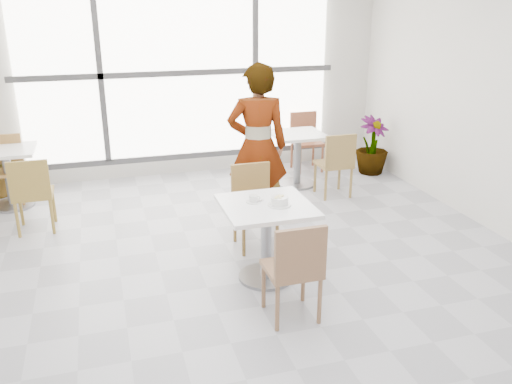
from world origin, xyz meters
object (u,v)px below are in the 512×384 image
object	(u,v)px
chair_far	(253,200)
bg_table_right	(297,152)
chair_near	(295,266)
person	(258,146)
bg_chair_left_far	(6,165)
bg_chair_left_near	(32,190)
main_table	(266,227)
bg_chair_right_near	(336,161)
plant_right	(372,145)
bg_chair_right_far	(305,137)
oatmeal_bowl	(279,201)
bg_table_left	(8,170)
coffee_cup	(254,199)

from	to	relation	value
chair_far	bg_table_right	size ratio (longest dim) A/B	1.16
chair_near	person	xyz separation A→B (m)	(0.30, 2.03, 0.43)
bg_chair_left_far	person	bearing A→B (deg)	-29.12
bg_chair_left_near	main_table	bearing A→B (deg)	140.97
bg_chair_right_near	plant_right	distance (m)	1.25
main_table	bg_chair_left_near	size ratio (longest dim) A/B	0.92
chair_near	bg_chair_right_far	world-z (taller)	same
oatmeal_bowl	chair_near	bearing A→B (deg)	-98.01
chair_near	person	bearing A→B (deg)	-98.40
bg_chair_right_far	bg_table_right	bearing A→B (deg)	-119.54
bg_table_right	bg_chair_right_near	distance (m)	0.68
chair_far	plant_right	distance (m)	3.04
bg_table_right	person	bearing A→B (deg)	-128.92
bg_table_left	bg_chair_left_far	xyz separation A→B (m)	(-0.05, 0.19, 0.01)
oatmeal_bowl	plant_right	distance (m)	3.63
oatmeal_bowl	bg_chair_right_far	distance (m)	3.55
coffee_cup	bg_table_right	world-z (taller)	coffee_cup
chair_far	bg_chair_left_near	world-z (taller)	same
bg_table_right	bg_chair_right_far	world-z (taller)	bg_chair_right_far
person	bg_table_right	bearing A→B (deg)	-118.37
bg_chair_right_far	plant_right	size ratio (longest dim) A/B	1.01
bg_table_left	person	bearing A→B (deg)	-26.44
main_table	bg_chair_left_far	size ratio (longest dim) A/B	0.92
bg_table_left	bg_chair_left_far	size ratio (longest dim) A/B	0.86
chair_far	bg_chair_right_far	world-z (taller)	same
bg_chair_left_far	chair_near	bearing A→B (deg)	-54.62
main_table	bg_chair_right_near	xyz separation A→B (m)	(1.55, 1.84, -0.02)
chair_far	bg_chair_right_near	distance (m)	1.80
bg_table_left	plant_right	distance (m)	5.03
main_table	coffee_cup	distance (m)	0.29
bg_table_left	bg_chair_right_near	world-z (taller)	bg_chair_right_near
coffee_cup	bg_chair_right_far	bearing A→B (deg)	60.53
person	bg_chair_left_far	distance (m)	3.32
bg_chair_left_near	bg_chair_left_far	world-z (taller)	same
bg_chair_left_far	bg_chair_right_near	bearing A→B (deg)	-14.32
chair_near	bg_chair_right_near	distance (m)	3.00
person	bg_table_right	world-z (taller)	person
main_table	chair_far	xyz separation A→B (m)	(0.10, 0.77, -0.02)
oatmeal_bowl	bg_table_left	size ratio (longest dim) A/B	0.28
bg_chair_left_near	plant_right	world-z (taller)	bg_chair_left_near
bg_chair_right_near	plant_right	xyz separation A→B (m)	(0.96, 0.80, -0.07)
bg_table_left	bg_chair_right_far	world-z (taller)	bg_chair_right_far
chair_far	bg_chair_left_far	xyz separation A→B (m)	(-2.67, 2.12, 0.00)
person	bg_table_left	size ratio (longest dim) A/B	2.48
bg_chair_left_far	bg_chair_right_near	world-z (taller)	same
oatmeal_bowl	bg_chair_right_far	size ratio (longest dim) A/B	0.24
bg_chair_left_near	bg_chair_left_far	distance (m)	1.21
bg_table_right	bg_chair_left_far	world-z (taller)	bg_chair_left_far
bg_chair_left_far	bg_chair_right_far	bearing A→B (deg)	3.35
bg_chair_left_far	bg_chair_right_near	xyz separation A→B (m)	(4.12, -1.05, 0.00)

